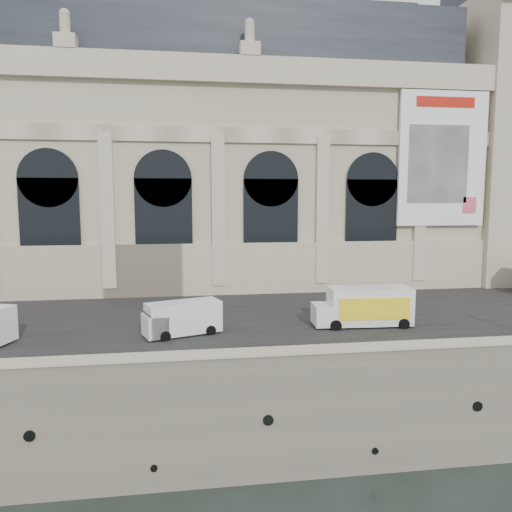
% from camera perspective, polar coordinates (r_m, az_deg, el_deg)
% --- Properties ---
extents(ground, '(260.00, 260.00, 0.00)m').
position_cam_1_polar(ground, '(29.32, -2.88, -24.83)').
color(ground, black).
rests_on(ground, ground).
extents(quay, '(160.00, 70.00, 6.00)m').
position_cam_1_polar(quay, '(61.15, -6.08, -4.87)').
color(quay, '#79705D').
rests_on(quay, ground).
extents(street, '(160.00, 24.00, 0.06)m').
position_cam_1_polar(street, '(40.02, -4.88, -6.70)').
color(street, '#2D2D2D').
rests_on(street, quay).
extents(parapet, '(160.00, 1.40, 1.21)m').
position_cam_1_polar(parapet, '(27.01, -3.09, -12.12)').
color(parapet, '#79705D').
rests_on(parapet, quay).
extents(museum, '(69.00, 18.70, 29.10)m').
position_cam_1_polar(museum, '(55.99, -12.36, 11.14)').
color(museum, '#BDB192').
rests_on(museum, quay).
extents(clock_pavilion, '(13.00, 14.72, 36.70)m').
position_cam_1_polar(clock_pavilion, '(64.56, 26.69, 13.29)').
color(clock_pavilion, '#BDB192').
rests_on(clock_pavilion, quay).
extents(van_c, '(5.49, 3.49, 2.29)m').
position_cam_1_polar(van_c, '(34.28, -8.80, -7.10)').
color(van_c, white).
rests_on(van_c, quay).
extents(box_truck, '(7.18, 2.85, 2.84)m').
position_cam_1_polar(box_truck, '(37.08, 12.26, -5.70)').
color(box_truck, white).
rests_on(box_truck, quay).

